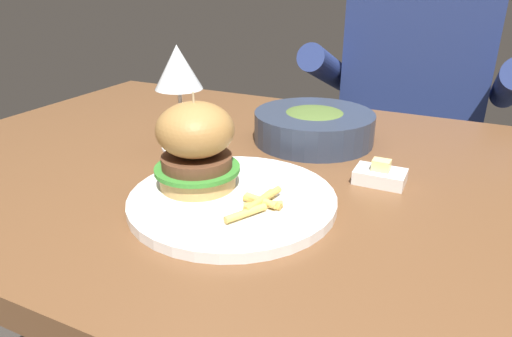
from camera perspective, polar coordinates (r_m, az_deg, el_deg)
The scene contains 8 objects.
dining_table at distance 0.73m, azimuth 8.66°, elevation -7.34°, with size 1.42×0.80×0.74m.
main_plate at distance 0.61m, azimuth -2.94°, elevation -3.91°, with size 0.27×0.27×0.01m, color white.
burger_sandwich at distance 0.61m, azimuth -7.51°, elevation 2.89°, with size 0.12×0.12×0.13m.
fries_pile at distance 0.57m, azimuth 0.38°, elevation -4.38°, with size 0.05×0.10×0.01m.
wine_glass at distance 0.78m, azimuth -9.72°, elevation 11.87°, with size 0.08×0.08×0.18m.
butter_dish at distance 0.69m, azimuth 15.24°, elevation -0.83°, with size 0.07×0.05×0.04m.
soup_bowl at distance 0.83m, azimuth 7.24°, elevation 5.34°, with size 0.21×0.21×0.06m.
diner_person at distance 1.37m, azimuth 18.28°, elevation 2.52°, with size 0.51×0.36×1.18m.
Camera 1 is at (0.17, -0.61, 1.02)m, focal length 32.00 mm.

